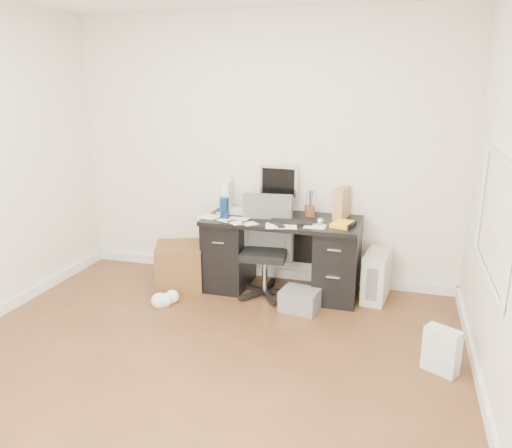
{
  "coord_description": "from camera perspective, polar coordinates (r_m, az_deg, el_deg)",
  "views": [
    {
      "loc": [
        1.36,
        -2.9,
        2.0
      ],
      "look_at": [
        0.17,
        1.2,
        0.81
      ],
      "focal_mm": 35.0,
      "sensor_mm": 36.0,
      "label": 1
    }
  ],
  "objects": [
    {
      "name": "keyboard",
      "position": [
        4.68,
        4.09,
        0.24
      ],
      "size": [
        0.41,
        0.18,
        0.02
      ],
      "primitive_type": "cube",
      "rotation": [
        0.0,
        0.0,
        0.11
      ],
      "color": "black",
      "rests_on": "desk"
    },
    {
      "name": "shopping_bag",
      "position": [
        3.91,
        20.45,
        -13.38
      ],
      "size": [
        0.3,
        0.28,
        0.33
      ],
      "primitive_type": "cube",
      "rotation": [
        0.0,
        0.0,
        -0.52
      ],
      "color": "silver",
      "rests_on": "ground"
    },
    {
      "name": "computer_mouse",
      "position": [
        4.64,
        7.34,
        0.31
      ],
      "size": [
        0.08,
        0.08,
        0.07
      ],
      "primitive_type": "sphere",
      "rotation": [
        0.0,
        0.0,
        0.19
      ],
      "color": "#AFAEB3",
      "rests_on": "desk"
    },
    {
      "name": "lcd_monitor",
      "position": [
        5.02,
        2.61,
        4.03
      ],
      "size": [
        0.39,
        0.24,
        0.48
      ],
      "primitive_type": null,
      "rotation": [
        0.0,
        0.0,
        -0.06
      ],
      "color": "#AFAEB3",
      "rests_on": "desk"
    },
    {
      "name": "desk",
      "position": [
        4.94,
        2.97,
        -3.3
      ],
      "size": [
        1.5,
        0.7,
        0.75
      ],
      "color": "black",
      "rests_on": "ground"
    },
    {
      "name": "ground",
      "position": [
        3.77,
        -7.86,
        -16.54
      ],
      "size": [
        4.0,
        4.0,
        0.0
      ],
      "primitive_type": "plane",
      "color": "#482E17",
      "rests_on": "ground"
    },
    {
      "name": "yellow_book",
      "position": [
        4.63,
        9.92,
        -0.02
      ],
      "size": [
        0.23,
        0.26,
        0.04
      ],
      "primitive_type": "cube",
      "rotation": [
        0.0,
        0.0,
        -0.27
      ],
      "color": "yellow",
      "rests_on": "desk"
    },
    {
      "name": "pc_tower",
      "position": [
        4.94,
        13.61,
        -5.75
      ],
      "size": [
        0.27,
        0.49,
        0.47
      ],
      "primitive_type": "cube",
      "rotation": [
        0.0,
        0.0,
        -0.13
      ],
      "color": "#BDB6AA",
      "rests_on": "ground"
    },
    {
      "name": "travel_mug",
      "position": [
        4.84,
        -3.65,
        1.88
      ],
      "size": [
        0.11,
        0.11,
        0.2
      ],
      "primitive_type": "cylinder",
      "rotation": [
        0.0,
        0.0,
        -0.31
      ],
      "color": "navy",
      "rests_on": "desk"
    },
    {
      "name": "white_binder",
      "position": [
        5.05,
        -3.22,
        3.18
      ],
      "size": [
        0.16,
        0.3,
        0.33
      ],
      "primitive_type": "cube",
      "rotation": [
        0.0,
        0.0,
        0.13
      ],
      "color": "silver",
      "rests_on": "desk"
    },
    {
      "name": "office_chair",
      "position": [
        4.8,
        1.02,
        -2.76
      ],
      "size": [
        0.6,
        0.6,
        0.97
      ],
      "primitive_type": null,
      "rotation": [
        0.0,
        0.0,
        0.1
      ],
      "color": "#4B4D4B",
      "rests_on": "ground"
    },
    {
      "name": "loose_papers",
      "position": [
        4.83,
        0.58,
        0.66
      ],
      "size": [
        1.1,
        0.6,
        0.0
      ],
      "primitive_type": null,
      "color": "white",
      "rests_on": "desk"
    },
    {
      "name": "pen_cup",
      "position": [
        4.91,
        6.16,
        2.33
      ],
      "size": [
        0.14,
        0.14,
        0.26
      ],
      "primitive_type": null,
      "rotation": [
        0.0,
        0.0,
        0.35
      ],
      "color": "#532B17",
      "rests_on": "desk"
    },
    {
      "name": "wicker_basket",
      "position": [
        5.14,
        -8.75,
        -4.77
      ],
      "size": [
        0.58,
        0.58,
        0.45
      ],
      "primitive_type": "cube",
      "rotation": [
        0.0,
        0.0,
        0.37
      ],
      "color": "#462A15",
      "rests_on": "ground"
    },
    {
      "name": "room_shell",
      "position": [
        3.23,
        -8.22,
        9.37
      ],
      "size": [
        4.02,
        4.02,
        2.71
      ],
      "color": "silver",
      "rests_on": "ground"
    },
    {
      "name": "desk_printer",
      "position": [
        4.64,
        5.05,
        -8.62
      ],
      "size": [
        0.37,
        0.32,
        0.2
      ],
      "primitive_type": "cube",
      "rotation": [
        0.0,
        0.0,
        -0.16
      ],
      "color": "slate",
      "rests_on": "ground"
    },
    {
      "name": "magazine_file",
      "position": [
        4.88,
        9.76,
        2.38
      ],
      "size": [
        0.18,
        0.28,
        0.3
      ],
      "primitive_type": "cube",
      "rotation": [
        0.0,
        0.0,
        -0.21
      ],
      "color": "#AC7753",
      "rests_on": "desk"
    },
    {
      "name": "paper_remote",
      "position": [
        4.57,
        2.89,
        -0.09
      ],
      "size": [
        0.33,
        0.29,
        0.02
      ],
      "primitive_type": null,
      "rotation": [
        0.0,
        0.0,
        0.24
      ],
      "color": "white",
      "rests_on": "desk"
    }
  ]
}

